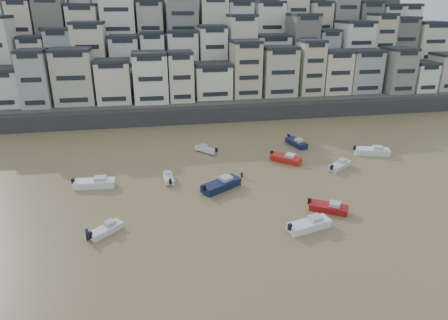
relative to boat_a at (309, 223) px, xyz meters
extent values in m
cube|color=#38383A|center=(-4.09, 49.77, 0.92)|extent=(140.00, 3.00, 3.50)
cube|color=#4C4C47|center=(0.91, 56.77, 1.17)|extent=(140.00, 14.00, 4.00)
cube|color=#4C4C47|center=(0.91, 68.77, 4.17)|extent=(140.00, 14.00, 10.00)
cube|color=#4C4C47|center=(0.91, 80.77, 8.17)|extent=(140.00, 14.00, 18.00)
cube|color=#4C4C47|center=(0.91, 92.77, 12.17)|extent=(140.00, 16.00, 26.00)
cube|color=#4C4C47|center=(0.91, 106.77, 15.17)|extent=(140.00, 18.00, 32.00)
camera|label=1|loc=(-17.97, -39.76, 24.84)|focal=32.00mm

